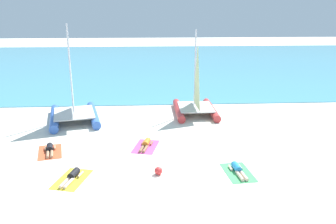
{
  "coord_description": "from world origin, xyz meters",
  "views": [
    {
      "loc": [
        -1.09,
        -13.7,
        6.8
      ],
      "look_at": [
        0.0,
        4.65,
        1.2
      ],
      "focal_mm": 36.49,
      "sensor_mm": 36.0,
      "label": 1
    }
  ],
  "objects": [
    {
      "name": "towel_center_right",
      "position": [
        -1.27,
        2.54,
        0.01
      ],
      "size": [
        1.51,
        2.1,
        0.01
      ],
      "primitive_type": "cube",
      "rotation": [
        0.0,
        0.0,
        -0.24
      ],
      "color": "#D84C99",
      "rests_on": "ground"
    },
    {
      "name": "sailboat_blue",
      "position": [
        -5.75,
        7.0,
        0.88
      ],
      "size": [
        3.87,
        5.09,
        5.94
      ],
      "rotation": [
        0.0,
        0.0,
        0.23
      ],
      "color": "blue",
      "rests_on": "ground"
    },
    {
      "name": "towel_rightmost",
      "position": [
        2.72,
        -0.57,
        0.01
      ],
      "size": [
        1.27,
        1.99,
        0.01
      ],
      "primitive_type": "cube",
      "rotation": [
        0.0,
        0.0,
        0.09
      ],
      "color": "#4CB266",
      "rests_on": "ground"
    },
    {
      "name": "ocean_water",
      "position": [
        0.0,
        30.33,
        0.03
      ],
      "size": [
        120.0,
        40.0,
        0.05
      ],
      "primitive_type": "cube",
      "color": "#4C9EB7",
      "rests_on": "ground"
    },
    {
      "name": "sunbather_center_left",
      "position": [
        -4.3,
        -0.7,
        0.13
      ],
      "size": [
        0.77,
        1.55,
        0.3
      ],
      "rotation": [
        0.0,
        0.0,
        -0.25
      ],
      "color": "black",
      "rests_on": "towel_center_left"
    },
    {
      "name": "towel_leftmost",
      "position": [
        -5.99,
        2.15,
        0.01
      ],
      "size": [
        1.53,
        2.11,
        0.01
      ],
      "primitive_type": "cube",
      "rotation": [
        0.0,
        0.0,
        0.25
      ],
      "color": "#EA5933",
      "rests_on": "ground"
    },
    {
      "name": "towel_center_left",
      "position": [
        -4.32,
        -0.76,
        0.01
      ],
      "size": [
        1.54,
        2.12,
        0.01
      ],
      "primitive_type": "cube",
      "rotation": [
        0.0,
        0.0,
        -0.25
      ],
      "color": "yellow",
      "rests_on": "ground"
    },
    {
      "name": "sailboat_red",
      "position": [
        2.03,
        8.03,
        0.82
      ],
      "size": [
        2.7,
        4.22,
        5.51
      ],
      "rotation": [
        0.0,
        0.0,
        -0.0
      ],
      "color": "#CC3838",
      "rests_on": "ground"
    },
    {
      "name": "ground_plane",
      "position": [
        0.0,
        10.0,
        0.0
      ],
      "size": [
        120.0,
        120.0,
        0.0
      ],
      "primitive_type": "plane",
      "color": "silver"
    },
    {
      "name": "sunbather_leftmost",
      "position": [
        -6.01,
        2.21,
        0.13
      ],
      "size": [
        0.76,
        1.55,
        0.3
      ],
      "rotation": [
        0.0,
        0.0,
        0.25
      ],
      "color": "black",
      "rests_on": "towel_leftmost"
    },
    {
      "name": "sunbather_center_right",
      "position": [
        -1.26,
        2.61,
        0.13
      ],
      "size": [
        0.75,
        1.56,
        0.3
      ],
      "rotation": [
        0.0,
        0.0,
        -0.24
      ],
      "color": "orange",
      "rests_on": "towel_center_right"
    },
    {
      "name": "sunbather_rightmost",
      "position": [
        2.71,
        -0.51,
        0.13
      ],
      "size": [
        0.58,
        1.57,
        0.3
      ],
      "rotation": [
        0.0,
        0.0,
        0.09
      ],
      "color": "#268CCC",
      "rests_on": "towel_rightmost"
    },
    {
      "name": "beach_ball",
      "position": [
        -0.72,
        -0.54,
        0.17
      ],
      "size": [
        0.35,
        0.35,
        0.35
      ],
      "primitive_type": "sphere",
      "color": "red",
      "rests_on": "ground"
    }
  ]
}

